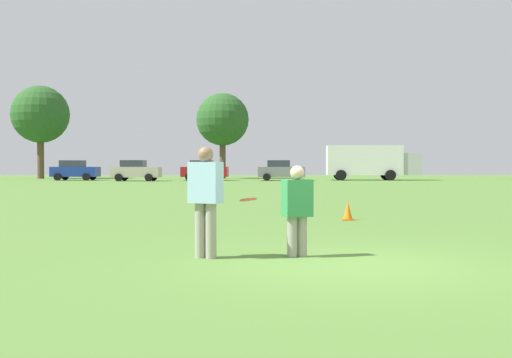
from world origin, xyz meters
TOP-DOWN VIEW (x-y plane):
  - ground_plane at (0.00, 0.00)m, footprint 155.48×155.48m
  - player_thrower at (-2.10, 0.74)m, footprint 0.56×0.46m
  - player_defender at (-0.67, 0.83)m, footprint 0.51×0.39m
  - frisbee at (-1.44, 0.81)m, footprint 0.28×0.27m
  - traffic_cone at (1.26, 7.35)m, footprint 0.32×0.32m
  - parked_car_near_left at (-16.47, 49.41)m, footprint 4.32×2.45m
  - parked_car_mid_left at (-10.51, 46.75)m, footprint 4.32×2.45m
  - parked_car_center at (-4.62, 48.53)m, footprint 4.32×2.45m
  - parked_car_mid_right at (2.29, 47.83)m, footprint 4.32×2.45m
  - box_truck at (10.67, 49.13)m, footprint 8.65×3.41m
  - tree_west_maple at (-21.68, 56.36)m, footprint 5.83×5.83m
  - tree_center_elm at (-3.14, 56.55)m, footprint 5.41×5.41m

SIDE VIEW (x-z plane):
  - ground_plane at x=0.00m, z-range 0.00..0.00m
  - traffic_cone at x=1.26m, z-range -0.01..0.47m
  - player_defender at x=-0.67m, z-range 0.08..1.51m
  - frisbee at x=-1.44m, z-range 0.85..0.94m
  - parked_car_near_left at x=-16.47m, z-range 0.01..1.83m
  - parked_car_mid_left at x=-10.51m, z-range 0.01..1.83m
  - parked_car_center at x=-4.62m, z-range 0.01..1.83m
  - parked_car_mid_right at x=2.29m, z-range 0.01..1.83m
  - player_thrower at x=-2.10m, z-range 0.11..1.83m
  - box_truck at x=10.67m, z-range 0.16..3.34m
  - tree_center_elm at x=-3.14m, z-range 1.65..10.45m
  - tree_west_maple at x=-21.68m, z-range 1.78..11.25m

